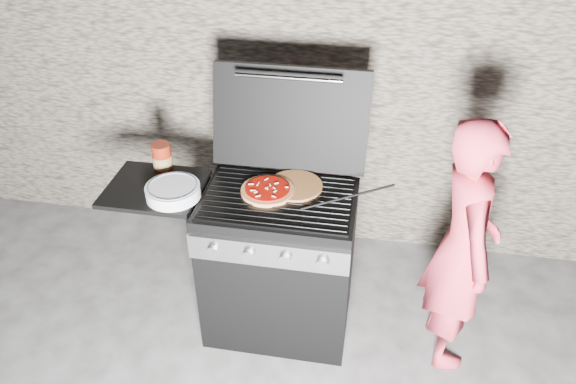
% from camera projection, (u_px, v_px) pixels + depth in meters
% --- Properties ---
extents(ground, '(50.00, 50.00, 0.00)m').
position_uv_depth(ground, '(280.00, 320.00, 3.39)').
color(ground, '#3B3A37').
extents(stone_wall, '(8.00, 0.35, 1.80)m').
position_uv_depth(stone_wall, '(308.00, 109.00, 3.73)').
color(stone_wall, gray).
rests_on(stone_wall, ground).
extents(gas_grill, '(1.34, 0.79, 0.91)m').
position_uv_depth(gas_grill, '(236.00, 259.00, 3.17)').
color(gas_grill, black).
rests_on(gas_grill, ground).
extents(pizza_topped, '(0.32, 0.32, 0.03)m').
position_uv_depth(pizza_topped, '(268.00, 190.00, 2.90)').
color(pizza_topped, gold).
rests_on(pizza_topped, gas_grill).
extents(pizza_plain, '(0.30, 0.30, 0.02)m').
position_uv_depth(pizza_plain, '(295.00, 186.00, 2.95)').
color(pizza_plain, tan).
rests_on(pizza_plain, gas_grill).
extents(sauce_jar, '(0.10, 0.10, 0.16)m').
position_uv_depth(sauce_jar, '(162.00, 157.00, 3.06)').
color(sauce_jar, maroon).
rests_on(sauce_jar, gas_grill).
extents(blue_carton, '(0.07, 0.06, 0.13)m').
position_uv_depth(blue_carton, '(161.00, 155.00, 3.11)').
color(blue_carton, '#0713A6').
rests_on(blue_carton, gas_grill).
extents(plate_stack, '(0.34, 0.34, 0.06)m').
position_uv_depth(plate_stack, '(173.00, 191.00, 2.88)').
color(plate_stack, silver).
rests_on(plate_stack, gas_grill).
extents(person, '(0.43, 0.58, 1.45)m').
position_uv_depth(person, '(462.00, 248.00, 2.83)').
color(person, '#DF394D').
rests_on(person, ground).
extents(tongs, '(0.46, 0.18, 0.10)m').
position_uv_depth(tongs, '(348.00, 196.00, 2.80)').
color(tongs, black).
rests_on(tongs, gas_grill).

